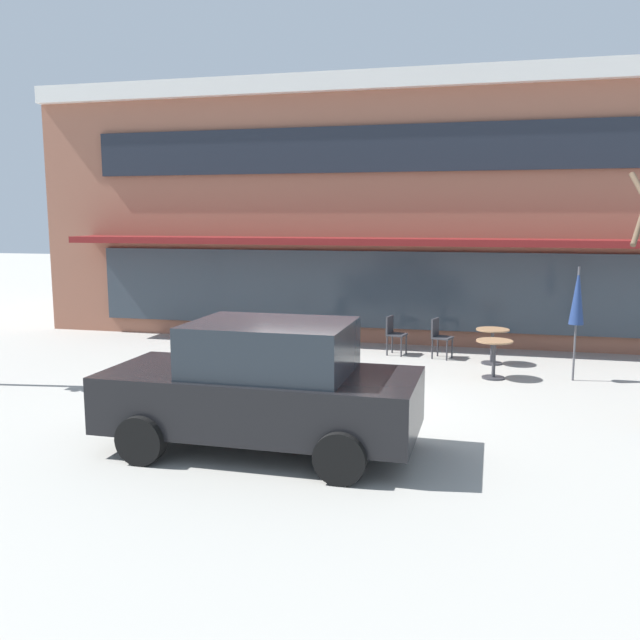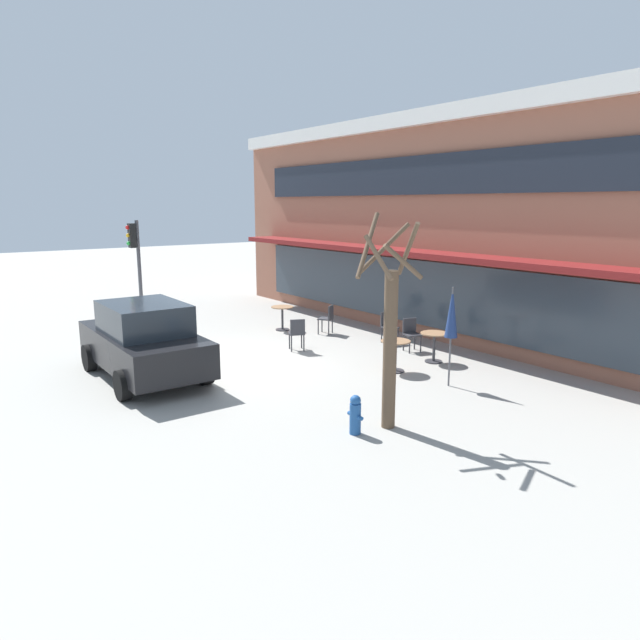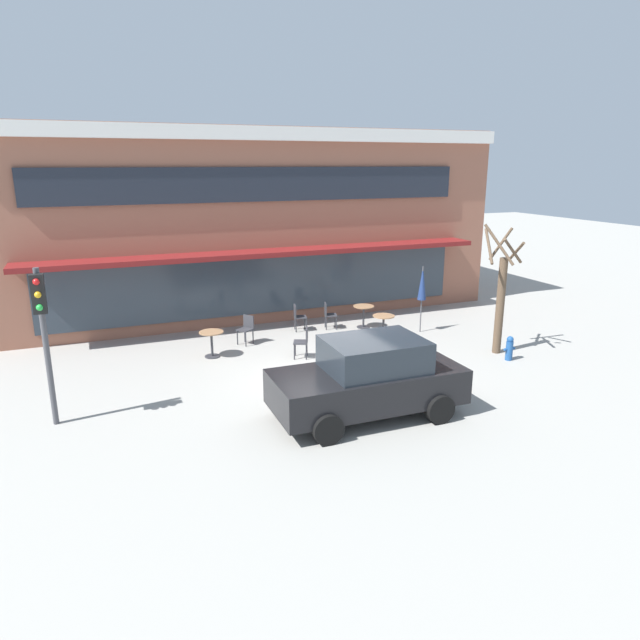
% 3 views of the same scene
% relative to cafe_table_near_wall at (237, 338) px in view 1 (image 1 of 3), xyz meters
% --- Properties ---
extents(ground_plane, '(80.00, 80.00, 0.00)m').
position_rel_cafe_table_near_wall_xyz_m(ground_plane, '(2.46, -3.14, -0.52)').
color(ground_plane, '#9E9B93').
extents(building_facade, '(18.07, 9.10, 6.58)m').
position_rel_cafe_table_near_wall_xyz_m(building_facade, '(2.46, 6.82, 2.78)').
color(building_facade, '#935B47').
rests_on(building_facade, ground).
extents(cafe_table_near_wall, '(0.70, 0.70, 0.76)m').
position_rel_cafe_table_near_wall_xyz_m(cafe_table_near_wall, '(0.00, 0.00, 0.00)').
color(cafe_table_near_wall, '#333338').
rests_on(cafe_table_near_wall, ground).
extents(cafe_table_streetside, '(0.70, 0.70, 0.76)m').
position_rel_cafe_table_near_wall_xyz_m(cafe_table_streetside, '(5.40, 1.08, 0.00)').
color(cafe_table_streetside, '#333338').
rests_on(cafe_table_streetside, ground).
extents(cafe_table_by_tree, '(0.70, 0.70, 0.76)m').
position_rel_cafe_table_near_wall_xyz_m(cafe_table_by_tree, '(5.43, -0.28, 0.00)').
color(cafe_table_by_tree, '#333338').
rests_on(cafe_table_by_tree, ground).
extents(patio_umbrella_green_folded, '(0.28, 0.28, 2.20)m').
position_rel_cafe_table_near_wall_xyz_m(patio_umbrella_green_folded, '(6.92, -0.09, 1.11)').
color(patio_umbrella_green_folded, '#4C4C51').
rests_on(patio_umbrella_green_folded, ground).
extents(cafe_chair_0, '(0.53, 0.53, 0.89)m').
position_rel_cafe_table_near_wall_xyz_m(cafe_chair_0, '(2.41, -1.07, 0.01)').
color(cafe_chair_0, '#333338').
rests_on(cafe_chair_0, ground).
extents(cafe_chair_1, '(0.50, 0.50, 0.89)m').
position_rel_cafe_table_near_wall_xyz_m(cafe_chair_1, '(4.26, 1.42, 0.01)').
color(cafe_chair_1, '#333338').
rests_on(cafe_chair_1, ground).
extents(cafe_chair_2, '(0.55, 0.55, 0.89)m').
position_rel_cafe_table_near_wall_xyz_m(cafe_chair_2, '(1.26, 0.84, 0.01)').
color(cafe_chair_2, '#333338').
rests_on(cafe_chair_2, ground).
extents(cafe_chair_3, '(0.48, 0.48, 0.89)m').
position_rel_cafe_table_near_wall_xyz_m(cafe_chair_3, '(3.22, 1.56, 0.01)').
color(cafe_chair_3, '#333338').
rests_on(cafe_chair_3, ground).
extents(parked_sedan, '(4.22, 2.05, 1.76)m').
position_rel_cafe_table_near_wall_xyz_m(parked_sedan, '(2.38, -5.26, 0.36)').
color(parked_sedan, black).
rests_on(parked_sedan, ground).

